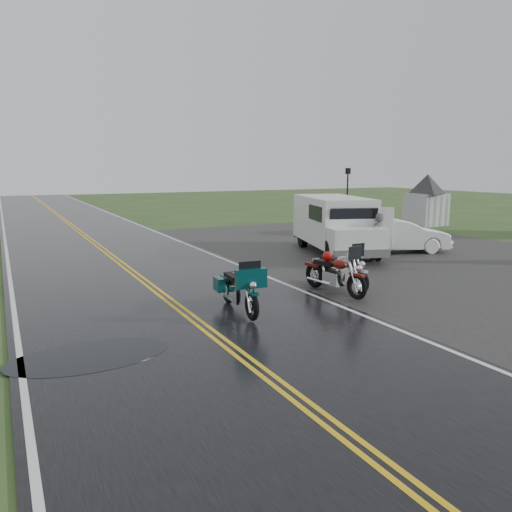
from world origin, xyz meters
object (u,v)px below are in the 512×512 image
at_px(motorcycle_red, 357,276).
at_px(van_white, 329,231).
at_px(motorcycle_teal, 252,294).
at_px(sedan_white, 397,236).
at_px(motorcycle_silver, 360,272).
at_px(visitor_center, 427,187).
at_px(person_at_van, 377,238).
at_px(lamp_post_far_right, 347,198).

height_order(motorcycle_red, van_white, van_white).
height_order(motorcycle_teal, sedan_white, sedan_white).
bearing_deg(motorcycle_silver, van_white, 61.27).
bearing_deg(van_white, motorcycle_silver, -98.11).
bearing_deg(motorcycle_teal, visitor_center, 40.13).
distance_m(visitor_center, person_at_van, 13.94).
bearing_deg(motorcycle_teal, van_white, 47.31).
relative_size(person_at_van, lamp_post_far_right, 0.52).
bearing_deg(van_white, person_at_van, -3.22).
bearing_deg(person_at_van, van_white, -39.28).
bearing_deg(van_white, motorcycle_teal, -120.92).
bearing_deg(person_at_van, motorcycle_red, 25.72).
xyz_separation_m(motorcycle_red, van_white, (2.59, 4.95, 0.50)).
bearing_deg(sedan_white, visitor_center, -32.33).
distance_m(visitor_center, motorcycle_teal, 22.94).
xyz_separation_m(motorcycle_teal, sedan_white, (9.98, 5.96, 0.01)).
bearing_deg(lamp_post_far_right, van_white, -130.79).
bearing_deg(visitor_center, sedan_white, -141.62).
relative_size(visitor_center, person_at_van, 8.56).
distance_m(motorcycle_red, motorcycle_silver, 0.61).
bearing_deg(sedan_white, motorcycle_teal, 140.15).
bearing_deg(sedan_white, person_at_van, 139.42).
height_order(motorcycle_silver, person_at_van, person_at_van).
height_order(visitor_center, lamp_post_far_right, visitor_center).
bearing_deg(van_white, sedan_white, 26.27).
height_order(motorcycle_red, person_at_van, person_at_van).
bearing_deg(motorcycle_red, visitor_center, 33.07).
xyz_separation_m(van_white, lamp_post_far_right, (7.26, 8.42, 0.59)).
bearing_deg(motorcycle_teal, person_at_van, 36.63).
xyz_separation_m(motorcycle_red, lamp_post_far_right, (9.85, 13.36, 1.09)).
height_order(motorcycle_red, motorcycle_teal, motorcycle_red).
distance_m(person_at_van, sedan_white, 2.59).
xyz_separation_m(visitor_center, lamp_post_far_right, (-5.60, 0.77, -0.59)).
height_order(sedan_white, lamp_post_far_right, lamp_post_far_right).
xyz_separation_m(visitor_center, motorcycle_teal, (-18.84, -12.98, -1.69)).
relative_size(motorcycle_silver, person_at_van, 1.29).
bearing_deg(person_at_van, motorcycle_teal, 12.34).
distance_m(visitor_center, sedan_white, 11.43).
relative_size(motorcycle_red, person_at_van, 1.30).
distance_m(motorcycle_teal, motorcycle_silver, 3.91).
height_order(van_white, lamp_post_far_right, lamp_post_far_right).
xyz_separation_m(motorcycle_teal, person_at_van, (7.75, 4.67, 0.23)).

